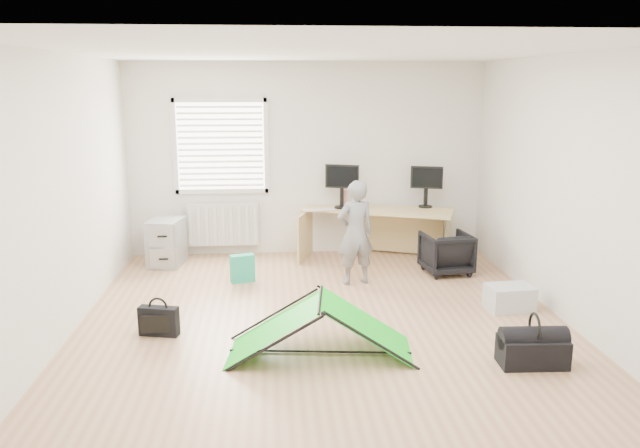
{
  "coord_description": "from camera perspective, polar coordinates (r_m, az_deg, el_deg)",
  "views": [
    {
      "loc": [
        -0.5,
        -6.02,
        2.42
      ],
      "look_at": [
        0.0,
        0.4,
        0.95
      ],
      "focal_mm": 35.0,
      "sensor_mm": 36.0,
      "label": 1
    }
  ],
  "objects": [
    {
      "name": "monitor_left",
      "position": [
        8.68,
        2.01,
        2.92
      ],
      "size": [
        0.48,
        0.25,
        0.45
      ],
      "primitive_type": "cube",
      "rotation": [
        0.0,
        0.0,
        -0.34
      ],
      "color": "black",
      "rests_on": "desk"
    },
    {
      "name": "laptop_bag",
      "position": [
        6.35,
        -14.52,
        -8.59
      ],
      "size": [
        0.4,
        0.2,
        0.29
      ],
      "primitive_type": "cube",
      "rotation": [
        0.0,
        0.0,
        -0.24
      ],
      "color": "black",
      "rests_on": "ground"
    },
    {
      "name": "desk",
      "position": [
        8.77,
        5.23,
        -0.85
      ],
      "size": [
        2.15,
        1.34,
        0.7
      ],
      "primitive_type": "cube",
      "rotation": [
        0.0,
        0.0,
        -0.36
      ],
      "color": "tan",
      "rests_on": "ground"
    },
    {
      "name": "thermos",
      "position": [
        8.78,
        2.23,
        2.35
      ],
      "size": [
        0.07,
        0.07,
        0.24
      ],
      "primitive_type": "cylinder",
      "rotation": [
        0.0,
        0.0,
        0.06
      ],
      "color": "#C56E70",
      "rests_on": "desk"
    },
    {
      "name": "filing_cabinet",
      "position": [
        8.65,
        -13.87,
        -1.63
      ],
      "size": [
        0.5,
        0.6,
        0.63
      ],
      "primitive_type": "cube",
      "rotation": [
        0.0,
        0.0,
        -0.19
      ],
      "color": "gray",
      "rests_on": "ground"
    },
    {
      "name": "back_wall",
      "position": [
        8.85,
        -1.19,
        5.92
      ],
      "size": [
        5.0,
        0.02,
        2.7
      ],
      "primitive_type": "cube",
      "color": "silver",
      "rests_on": "ground"
    },
    {
      "name": "kite",
      "position": [
        5.72,
        0.01,
        -9.37
      ],
      "size": [
        1.74,
        0.92,
        0.52
      ],
      "primitive_type": null,
      "rotation": [
        0.0,
        0.0,
        -0.12
      ],
      "color": "#13CA1B",
      "rests_on": "ground"
    },
    {
      "name": "monitor_right",
      "position": [
        8.86,
        9.65,
        2.88
      ],
      "size": [
        0.45,
        0.22,
        0.43
      ],
      "primitive_type": "cube",
      "rotation": [
        0.0,
        0.0,
        -0.29
      ],
      "color": "black",
      "rests_on": "desk"
    },
    {
      "name": "white_box",
      "position": [
        6.71,
        -14.13,
        -8.27
      ],
      "size": [
        0.1,
        0.1,
        0.1
      ],
      "primitive_type": "cube",
      "rotation": [
        0.0,
        0.0,
        0.09
      ],
      "color": "silver",
      "rests_on": "ground"
    },
    {
      "name": "keyboard",
      "position": [
        8.55,
        -0.05,
        1.32
      ],
      "size": [
        0.44,
        0.2,
        0.02
      ],
      "primitive_type": "cube",
      "rotation": [
        0.0,
        0.0,
        0.14
      ],
      "color": "beige",
      "rests_on": "desk"
    },
    {
      "name": "person",
      "position": [
        7.55,
        3.26,
        -0.79
      ],
      "size": [
        0.53,
        0.42,
        1.28
      ],
      "primitive_type": "imported",
      "rotation": [
        0.0,
        0.0,
        3.4
      ],
      "color": "slate",
      "rests_on": "ground"
    },
    {
      "name": "office_chair",
      "position": [
        8.2,
        11.47,
        -2.62
      ],
      "size": [
        0.65,
        0.66,
        0.54
      ],
      "primitive_type": "imported",
      "rotation": [
        0.0,
        0.0,
        3.27
      ],
      "color": "black",
      "rests_on": "ground"
    },
    {
      "name": "storage_crate",
      "position": [
        7.11,
        16.94,
        -6.47
      ],
      "size": [
        0.51,
        0.38,
        0.27
      ],
      "primitive_type": "cube",
      "rotation": [
        0.0,
        0.0,
        0.09
      ],
      "color": "#B7BCC0",
      "rests_on": "ground"
    },
    {
      "name": "radiator",
      "position": [
        8.94,
        -8.83,
        -0.02
      ],
      "size": [
        1.0,
        0.12,
        0.6
      ],
      "primitive_type": "cube",
      "color": "silver",
      "rests_on": "back_wall"
    },
    {
      "name": "tote_bag",
      "position": [
        7.78,
        -7.1,
        -4.04
      ],
      "size": [
        0.31,
        0.2,
        0.34
      ],
      "primitive_type": "cube",
      "rotation": [
        0.0,
        0.0,
        0.29
      ],
      "color": "#21A078",
      "rests_on": "ground"
    },
    {
      "name": "ground",
      "position": [
        6.51,
        0.28,
        -8.96
      ],
      "size": [
        5.5,
        5.5,
        0.0
      ],
      "primitive_type": "plane",
      "color": "tan",
      "rests_on": "ground"
    },
    {
      "name": "window",
      "position": [
        8.81,
        -9.06,
        7.03
      ],
      "size": [
        1.2,
        0.06,
        1.2
      ],
      "primitive_type": "cube",
      "color": "silver",
      "rests_on": "back_wall"
    },
    {
      "name": "duffel_bag",
      "position": [
        5.85,
        18.86,
        -10.99
      ],
      "size": [
        0.59,
        0.32,
        0.25
      ],
      "primitive_type": "cube",
      "rotation": [
        0.0,
        0.0,
        -0.04
      ],
      "color": "black",
      "rests_on": "ground"
    }
  ]
}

